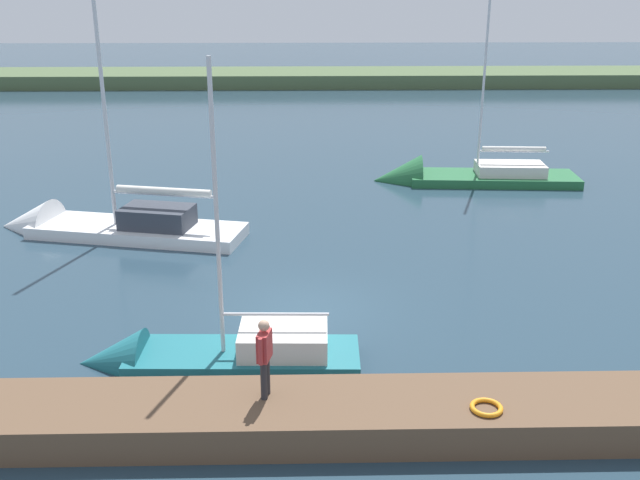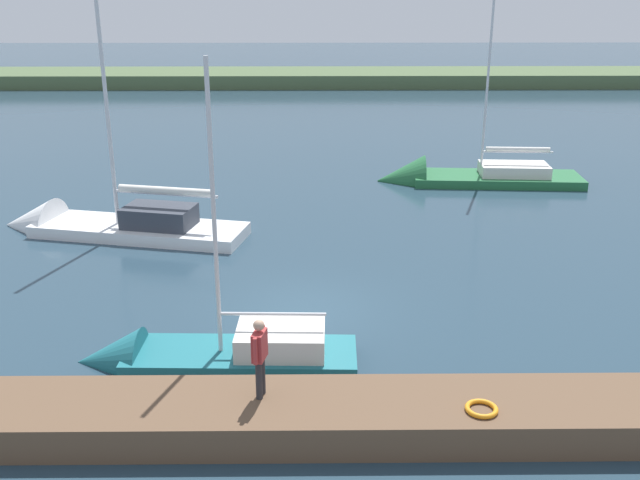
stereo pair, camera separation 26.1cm
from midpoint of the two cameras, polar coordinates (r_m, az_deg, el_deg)
The scene contains 8 objects.
ground_plane at distance 20.49m, azimuth -0.79°, elevation -5.57°, with size 200.00×200.00×0.00m, color #263D4C.
far_shoreline at distance 68.35m, azimuth -0.69°, elevation 12.29°, with size 180.00×8.00×2.40m, color #4C603D.
dock_pier at distance 15.13m, azimuth -0.84°, elevation -13.84°, with size 22.55×2.08×0.75m, color brown.
life_ring_buoy at distance 14.96m, azimuth 13.22°, elevation -12.93°, with size 0.66×0.66×0.10m, color orange.
sailboat_outer_mooring at distance 17.92m, azimuth -9.10°, elevation -9.34°, with size 6.87×1.94×8.19m.
sailboat_far_left at distance 34.20m, azimuth 10.95°, elevation 4.70°, with size 9.53×3.07×10.68m.
sailboat_behind_pier at distance 27.87m, azimuth -16.88°, elevation 0.90°, with size 9.71×4.30×11.49m.
person_on_dock at distance 14.63m, azimuth -4.30°, elevation -8.91°, with size 0.32×0.64×1.72m.
Camera 2 is at (-0.21, 18.54, 8.72)m, focal length 40.25 mm.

